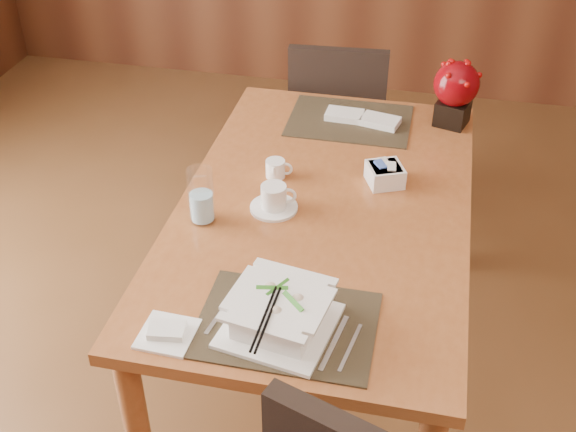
% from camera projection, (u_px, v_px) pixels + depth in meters
% --- Properties ---
extents(dining_table, '(0.90, 1.50, 0.75)m').
position_uv_depth(dining_table, '(323.00, 228.00, 2.32)').
color(dining_table, '#A35A2D').
rests_on(dining_table, ground).
extents(placemat_near, '(0.45, 0.33, 0.01)m').
position_uv_depth(placemat_near, '(287.00, 324.00, 1.82)').
color(placemat_near, black).
rests_on(placemat_near, dining_table).
extents(placemat_far, '(0.45, 0.33, 0.01)m').
position_uv_depth(placemat_far, '(350.00, 121.00, 2.69)').
color(placemat_far, black).
rests_on(placemat_far, dining_table).
extents(soup_setting, '(0.30, 0.30, 0.11)m').
position_uv_depth(soup_setting, '(279.00, 314.00, 1.78)').
color(soup_setting, white).
rests_on(soup_setting, dining_table).
extents(coffee_cup, '(0.15, 0.15, 0.08)m').
position_uv_depth(coffee_cup, '(274.00, 199.00, 2.22)').
color(coffee_cup, white).
rests_on(coffee_cup, dining_table).
extents(water_glass, '(0.09, 0.09, 0.18)m').
position_uv_depth(water_glass, '(201.00, 196.00, 2.14)').
color(water_glass, white).
rests_on(water_glass, dining_table).
extents(creamer_jug, '(0.09, 0.09, 0.06)m').
position_uv_depth(creamer_jug, '(275.00, 169.00, 2.37)').
color(creamer_jug, white).
rests_on(creamer_jug, dining_table).
extents(sugar_caddy, '(0.14, 0.14, 0.06)m').
position_uv_depth(sugar_caddy, '(385.00, 175.00, 2.34)').
color(sugar_caddy, white).
rests_on(sugar_caddy, dining_table).
extents(berry_decor, '(0.17, 0.17, 0.24)m').
position_uv_depth(berry_decor, '(456.00, 90.00, 2.60)').
color(berry_decor, black).
rests_on(berry_decor, dining_table).
extents(napkins_far, '(0.29, 0.14, 0.02)m').
position_uv_depth(napkins_far, '(365.00, 118.00, 2.67)').
color(napkins_far, white).
rests_on(napkins_far, dining_table).
extents(bread_plate, '(0.14, 0.14, 0.01)m').
position_uv_depth(bread_plate, '(167.00, 334.00, 1.79)').
color(bread_plate, white).
rests_on(bread_plate, dining_table).
extents(far_chair, '(0.45, 0.45, 0.91)m').
position_uv_depth(far_chair, '(338.00, 124.00, 3.17)').
color(far_chair, black).
rests_on(far_chair, ground).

